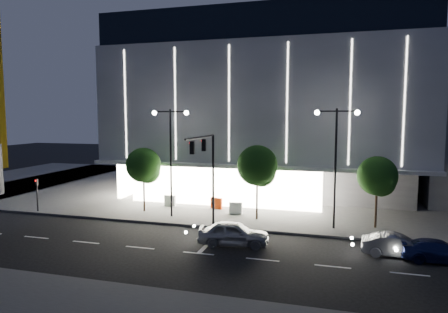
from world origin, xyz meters
TOP-DOWN VIEW (x-y plane):
  - ground at (0.00, 0.00)m, footprint 160.00×160.00m
  - sidewalk_museum at (5.00, 24.00)m, footprint 70.00×40.00m
  - museum at (2.98, 22.31)m, footprint 30.00×25.80m
  - traffic_mast at (1.00, 3.34)m, footprint 0.33×5.89m
  - street_lamp_west at (-3.00, 6.00)m, footprint 3.16×0.36m
  - street_lamp_east at (10.00, 6.00)m, footprint 3.16×0.36m
  - ped_signal_far at (-15.00, 4.50)m, footprint 0.22×0.24m
  - tower_crane at (-40.92, 28.00)m, footprint 32.00×2.00m
  - tree_left at (-5.97, 7.02)m, footprint 3.02×3.02m
  - tree_mid at (4.03, 7.02)m, footprint 3.25×3.25m
  - tree_right at (13.03, 7.02)m, footprint 2.91×2.91m
  - car_lead at (3.69, 0.61)m, footprint 4.83×2.41m
  - car_second at (13.72, 1.21)m, footprint 4.18×1.64m
  - car_third at (15.96, 0.94)m, footprint 4.36×1.81m
  - barrier_b at (-4.63, 9.46)m, footprint 1.12×0.35m
  - barrier_c at (-0.18, 9.56)m, footprint 1.13×0.52m
  - barrier_d at (1.96, 8.17)m, footprint 1.11×0.28m

SIDE VIEW (x-z plane):
  - ground at x=0.00m, z-range 0.00..0.00m
  - sidewalk_museum at x=5.00m, z-range 0.00..0.15m
  - car_third at x=15.96m, z-range 0.00..1.26m
  - barrier_b at x=-4.63m, z-range 0.15..1.15m
  - barrier_c at x=-0.18m, z-range 0.15..1.15m
  - barrier_d at x=1.96m, z-range 0.15..1.15m
  - car_second at x=13.72m, z-range 0.00..1.36m
  - car_lead at x=3.69m, z-range 0.00..1.58m
  - ped_signal_far at x=-15.00m, z-range 0.39..3.39m
  - tree_right at x=13.03m, z-range 1.13..6.64m
  - tree_left at x=-5.97m, z-range 1.17..6.90m
  - tree_mid at x=4.03m, z-range 1.26..7.41m
  - traffic_mast at x=1.00m, z-range 1.49..8.56m
  - street_lamp_west at x=-3.00m, z-range 1.46..10.46m
  - street_lamp_east at x=10.00m, z-range 1.46..10.46m
  - museum at x=2.98m, z-range 0.27..18.27m
  - tower_crane at x=-40.92m, z-range 6.26..34.76m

